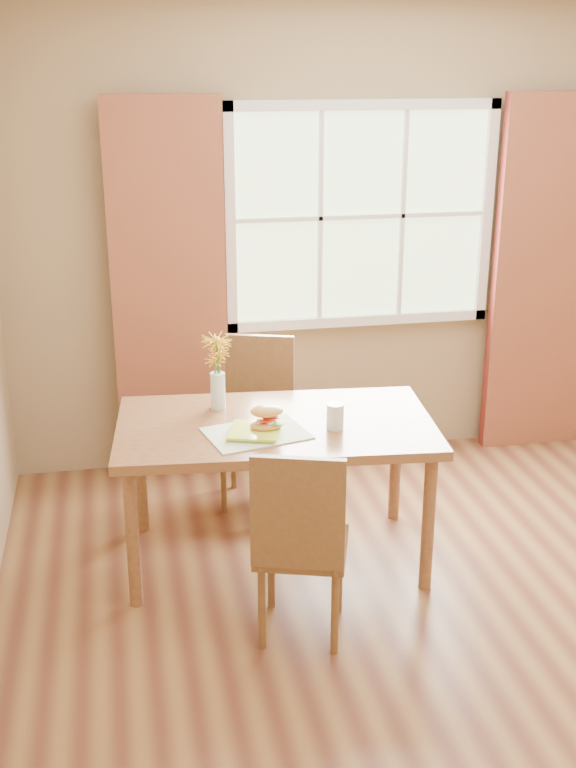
{
  "coord_description": "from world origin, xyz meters",
  "views": [
    {
      "loc": [
        -1.45,
        -3.25,
        2.38
      ],
      "look_at": [
        -0.69,
        0.62,
        0.95
      ],
      "focal_mm": 42.0,
      "sensor_mm": 36.0,
      "label": 1
    }
  ],
  "objects_px": {
    "chair_near": "(300,537)",
    "flower_vase": "(217,363)",
    "dining_table": "(275,437)",
    "water_glass": "(335,417)",
    "chair_far": "(257,413)",
    "croissant_sandwich": "(267,418)"
  },
  "relations": [
    {
      "from": "dining_table",
      "to": "chair_near",
      "type": "bearing_deg",
      "value": -86.82
    },
    {
      "from": "chair_near",
      "to": "croissant_sandwich",
      "type": "relative_size",
      "value": 5.56
    },
    {
      "from": "dining_table",
      "to": "flower_vase",
      "type": "bearing_deg",
      "value": 141.13
    },
    {
      "from": "water_glass",
      "to": "chair_near",
      "type": "bearing_deg",
      "value": -116.74
    },
    {
      "from": "croissant_sandwich",
      "to": "flower_vase",
      "type": "relative_size",
      "value": 0.43
    },
    {
      "from": "dining_table",
      "to": "chair_far",
      "type": "relative_size",
      "value": 1.7
    },
    {
      "from": "chair_far",
      "to": "water_glass",
      "type": "xyz_separation_m",
      "value": [
        0.24,
        -0.83,
        0.29
      ]
    },
    {
      "from": "chair_near",
      "to": "flower_vase",
      "type": "relative_size",
      "value": 2.41
    },
    {
      "from": "chair_near",
      "to": "flower_vase",
      "type": "distance_m",
      "value": 1.07
    },
    {
      "from": "chair_far",
      "to": "croissant_sandwich",
      "type": "xyz_separation_m",
      "value": [
        -0.09,
        -0.82,
        0.3
      ]
    },
    {
      "from": "dining_table",
      "to": "flower_vase",
      "type": "distance_m",
      "value": 0.46
    },
    {
      "from": "chair_far",
      "to": "croissant_sandwich",
      "type": "relative_size",
      "value": 5.64
    },
    {
      "from": "chair_near",
      "to": "chair_far",
      "type": "bearing_deg",
      "value": 105.65
    },
    {
      "from": "chair_far",
      "to": "water_glass",
      "type": "bearing_deg",
      "value": -56.16
    },
    {
      "from": "dining_table",
      "to": "chair_near",
      "type": "distance_m",
      "value": 0.71
    },
    {
      "from": "chair_near",
      "to": "flower_vase",
      "type": "bearing_deg",
      "value": 120.98
    },
    {
      "from": "water_glass",
      "to": "dining_table",
      "type": "bearing_deg",
      "value": 153.76
    },
    {
      "from": "dining_table",
      "to": "water_glass",
      "type": "xyz_separation_m",
      "value": [
        0.26,
        -0.13,
        0.13
      ]
    },
    {
      "from": "croissant_sandwich",
      "to": "chair_far",
      "type": "bearing_deg",
      "value": 83.64
    },
    {
      "from": "dining_table",
      "to": "water_glass",
      "type": "bearing_deg",
      "value": -21.07
    },
    {
      "from": "dining_table",
      "to": "water_glass",
      "type": "relative_size",
      "value": 12.84
    },
    {
      "from": "chair_near",
      "to": "chair_far",
      "type": "xyz_separation_m",
      "value": [
        0.05,
        1.39,
        0.01
      ]
    }
  ]
}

